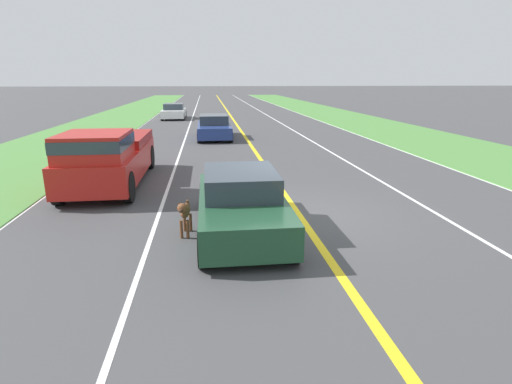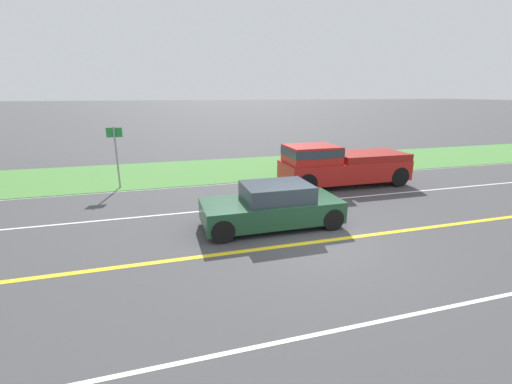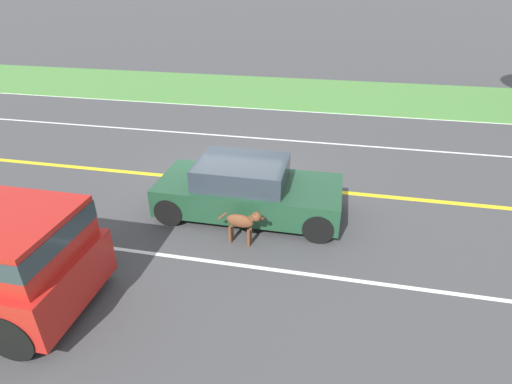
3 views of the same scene
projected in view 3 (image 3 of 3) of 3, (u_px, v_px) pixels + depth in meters
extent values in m
plane|color=#424244|center=(233.00, 182.00, 11.16)|extent=(400.00, 400.00, 0.00)
cube|color=yellow|center=(233.00, 182.00, 11.16)|extent=(0.18, 160.00, 0.01)
cube|color=white|center=(274.00, 110.00, 17.18)|extent=(0.14, 160.00, 0.01)
cube|color=white|center=(189.00, 258.00, 8.14)|extent=(0.10, 160.00, 0.01)
cube|color=white|center=(258.00, 138.00, 14.17)|extent=(0.10, 160.00, 0.01)
cube|color=#4C843D|center=(284.00, 92.00, 19.75)|extent=(6.00, 160.00, 0.03)
cube|color=#1E472D|center=(249.00, 195.00, 9.45)|extent=(1.83, 4.26, 0.66)
cube|color=#2D3842|center=(242.00, 172.00, 9.21)|extent=(1.57, 2.05, 0.51)
cylinder|color=black|center=(318.00, 228.00, 8.53)|extent=(0.22, 0.68, 0.68)
cylinder|color=black|center=(169.00, 211.00, 9.13)|extent=(0.22, 0.68, 0.68)
cylinder|color=black|center=(323.00, 192.00, 9.95)|extent=(0.22, 0.68, 0.68)
cylinder|color=black|center=(194.00, 180.00, 10.55)|extent=(0.22, 0.68, 0.68)
ellipsoid|color=brown|center=(240.00, 221.00, 8.37)|extent=(0.26, 0.62, 0.30)
cylinder|color=brown|center=(249.00, 238.00, 8.43)|extent=(0.07, 0.07, 0.41)
cylinder|color=brown|center=(230.00, 235.00, 8.54)|extent=(0.07, 0.07, 0.41)
cylinder|color=brown|center=(251.00, 235.00, 8.54)|extent=(0.07, 0.07, 0.41)
cylinder|color=brown|center=(232.00, 231.00, 8.65)|extent=(0.07, 0.07, 0.41)
cylinder|color=brown|center=(251.00, 218.00, 8.25)|extent=(0.14, 0.18, 0.16)
sphere|color=brown|center=(256.00, 217.00, 8.19)|extent=(0.23, 0.23, 0.20)
ellipsoid|color=#331E14|center=(263.00, 219.00, 8.16)|extent=(0.10, 0.11, 0.08)
cone|color=#55301C|center=(255.00, 215.00, 8.11)|extent=(0.07, 0.07, 0.09)
cone|color=#55301C|center=(257.00, 212.00, 8.20)|extent=(0.07, 0.07, 0.09)
cylinder|color=brown|center=(223.00, 216.00, 8.46)|extent=(0.07, 0.23, 0.22)
cube|color=red|center=(3.00, 236.00, 6.26)|extent=(1.78, 2.15, 0.73)
cube|color=#2D3842|center=(1.00, 230.00, 6.21)|extent=(1.80, 2.18, 0.32)
cylinder|color=black|center=(12.00, 335.00, 5.87)|extent=(0.22, 0.87, 0.87)
cylinder|color=black|center=(84.00, 258.00, 7.45)|extent=(0.22, 0.87, 0.87)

